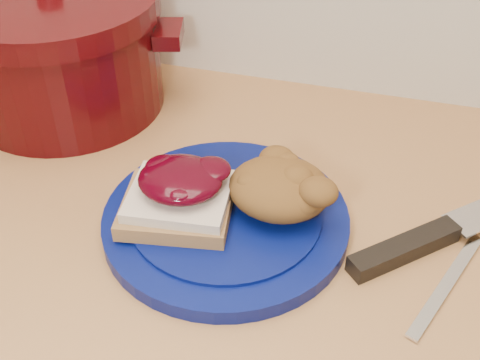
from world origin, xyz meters
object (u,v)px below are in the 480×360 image
(plate, at_px, (226,220))
(dutch_oven, at_px, (60,50))
(chef_knife, at_px, (440,233))
(butter_knife, at_px, (447,284))
(pepper_grinder, at_px, (10,46))

(plate, bearing_deg, dutch_oven, 147.41)
(chef_knife, relative_size, dutch_oven, 0.81)
(chef_knife, height_order, butter_knife, chef_knife)
(plate, height_order, chef_knife, chef_knife)
(chef_knife, distance_m, pepper_grinder, 0.61)
(plate, height_order, dutch_oven, dutch_oven)
(chef_knife, bearing_deg, plate, 146.59)
(butter_knife, height_order, pepper_grinder, pepper_grinder)
(plate, bearing_deg, butter_knife, -5.74)
(pepper_grinder, bearing_deg, butter_knife, -19.89)
(plate, distance_m, dutch_oven, 0.34)
(plate, xyz_separation_m, butter_knife, (0.23, -0.02, -0.01))
(plate, relative_size, butter_knife, 1.64)
(chef_knife, xyz_separation_m, dutch_oven, (-0.50, 0.14, 0.07))
(chef_knife, distance_m, dutch_oven, 0.52)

